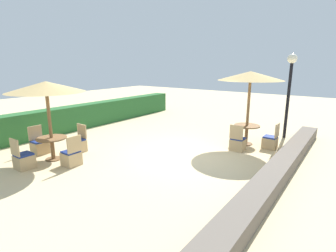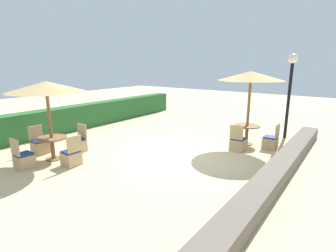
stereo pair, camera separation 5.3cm
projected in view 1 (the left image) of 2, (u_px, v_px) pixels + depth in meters
ground_plane at (183, 155)px, 8.71m from camera, size 40.00×40.00×0.00m
hedge_row at (75, 118)px, 11.94m from camera, size 13.00×0.70×1.09m
stone_border at (278, 170)px, 6.93m from camera, size 10.00×0.56×0.40m
lamp_post at (290, 79)px, 10.18m from camera, size 0.36×0.36×3.32m
parasol_back_left at (46, 87)px, 7.76m from camera, size 2.25×2.25×2.45m
round_table_back_left at (52, 143)px, 8.17m from camera, size 0.90×0.90×0.72m
patio_chair_back_left_west at (24, 160)px, 7.50m from camera, size 0.46×0.46×0.93m
patio_chair_back_left_east at (78, 144)px, 8.96m from camera, size 0.46×0.46×0.93m
patio_chair_back_left_north at (40, 146)px, 8.78m from camera, size 0.46×0.46×0.93m
patio_chair_back_left_south at (72, 157)px, 7.75m from camera, size 0.46×0.46×0.93m
parasol_front_right at (251, 76)px, 9.29m from camera, size 2.31×2.31×2.69m
round_table_front_right at (247, 130)px, 9.74m from camera, size 0.93×0.93×0.73m
patio_chair_front_right_south at (270, 141)px, 9.29m from camera, size 0.46×0.46×0.93m
patio_chair_front_right_west at (238, 143)px, 9.09m from camera, size 0.46×0.46×0.93m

